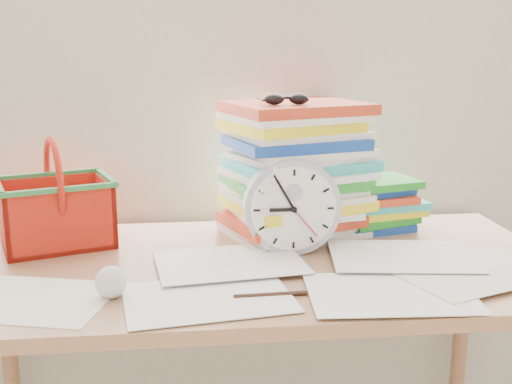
{
  "coord_description": "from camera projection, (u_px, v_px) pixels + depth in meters",
  "views": [
    {
      "loc": [
        -0.15,
        0.21,
        1.24
      ],
      "look_at": [
        0.0,
        1.6,
        0.91
      ],
      "focal_mm": 45.0,
      "sensor_mm": 36.0,
      "label": 1
    }
  ],
  "objects": [
    {
      "name": "desk",
      "position": [
        255.0,
        292.0,
        1.49
      ],
      "size": [
        1.4,
        0.7,
        0.75
      ],
      "color": "#976847",
      "rests_on": "ground"
    },
    {
      "name": "sunglasses",
      "position": [
        286.0,
        99.0,
        1.54
      ],
      "size": [
        0.13,
        0.11,
        0.03
      ],
      "primitive_type": null,
      "rotation": [
        0.0,
        0.0,
        0.07
      ],
      "color": "black",
      "rests_on": "paper_stack"
    },
    {
      "name": "scattered_papers",
      "position": [
        255.0,
        259.0,
        1.47
      ],
      "size": [
        1.26,
        0.42,
        0.02
      ],
      "primitive_type": null,
      "color": "white",
      "rests_on": "desk"
    },
    {
      "name": "basket",
      "position": [
        55.0,
        193.0,
        1.56
      ],
      "size": [
        0.32,
        0.28,
        0.26
      ],
      "primitive_type": null,
      "rotation": [
        0.0,
        0.0,
        0.34
      ],
      "color": "red",
      "rests_on": "desk"
    },
    {
      "name": "book_stack",
      "position": [
        379.0,
        204.0,
        1.72
      ],
      "size": [
        0.27,
        0.23,
        0.14
      ],
      "primitive_type": null,
      "rotation": [
        0.0,
        0.0,
        0.21
      ],
      "color": "white",
      "rests_on": "desk"
    },
    {
      "name": "pen",
      "position": [
        271.0,
        295.0,
        1.26
      ],
      "size": [
        0.15,
        0.02,
        0.01
      ],
      "primitive_type": "cylinder",
      "rotation": [
        0.0,
        1.57,
        0.04
      ],
      "color": "black",
      "rests_on": "desk"
    },
    {
      "name": "crumpled_ball",
      "position": [
        111.0,
        282.0,
        1.26
      ],
      "size": [
        0.06,
        0.06,
        0.06
      ],
      "primitive_type": "sphere",
      "color": "silver",
      "rests_on": "desk"
    },
    {
      "name": "clock",
      "position": [
        292.0,
        206.0,
        1.5
      ],
      "size": [
        0.23,
        0.05,
        0.23
      ],
      "primitive_type": "cylinder",
      "rotation": [
        1.57,
        0.0,
        0.0
      ],
      "color": "#A6AAB4",
      "rests_on": "desk"
    },
    {
      "name": "paper_stack",
      "position": [
        296.0,
        170.0,
        1.64
      ],
      "size": [
        0.43,
        0.39,
        0.34
      ],
      "primitive_type": null,
      "rotation": [
        0.0,
        0.0,
        0.32
      ],
      "color": "white",
      "rests_on": "desk"
    },
    {
      "name": "curtain",
      "position": [
        239.0,
        19.0,
        1.71
      ],
      "size": [
        2.4,
        0.01,
        2.5
      ],
      "primitive_type": "cube",
      "color": "beige",
      "rests_on": "room_shell"
    }
  ]
}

